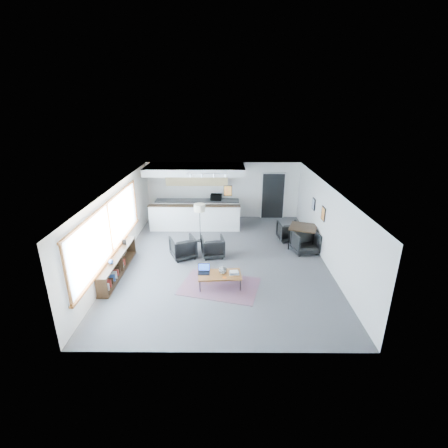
{
  "coord_description": "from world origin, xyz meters",
  "views": [
    {
      "loc": [
        0.13,
        -10.15,
        5.13
      ],
      "look_at": [
        0.06,
        0.4,
        1.17
      ],
      "focal_mm": 26.0,
      "sensor_mm": 36.0,
      "label": 1
    }
  ],
  "objects_px": {
    "armchair_left": "(183,246)",
    "dining_chair_far": "(288,232)",
    "floor_lamp": "(200,209)",
    "book_stack": "(234,273)",
    "microwave": "(216,196)",
    "ceramic_pot": "(223,270)",
    "dining_chair_near": "(305,243)",
    "armchair_right": "(213,246)",
    "laptop": "(204,270)",
    "coffee_table": "(220,275)",
    "dining_table": "(303,228)"
  },
  "relations": [
    {
      "from": "laptop",
      "to": "armchair_right",
      "type": "distance_m",
      "value": 1.93
    },
    {
      "from": "ceramic_pot",
      "to": "book_stack",
      "type": "distance_m",
      "value": 0.34
    },
    {
      "from": "armchair_left",
      "to": "dining_table",
      "type": "distance_m",
      "value": 4.48
    },
    {
      "from": "dining_table",
      "to": "dining_chair_far",
      "type": "relative_size",
      "value": 1.81
    },
    {
      "from": "book_stack",
      "to": "armchair_left",
      "type": "relative_size",
      "value": 0.36
    },
    {
      "from": "dining_chair_near",
      "to": "ceramic_pot",
      "type": "bearing_deg",
      "value": -152.29
    },
    {
      "from": "ceramic_pot",
      "to": "book_stack",
      "type": "xyz_separation_m",
      "value": [
        0.33,
        -0.02,
        -0.07
      ]
    },
    {
      "from": "coffee_table",
      "to": "laptop",
      "type": "distance_m",
      "value": 0.49
    },
    {
      "from": "dining_chair_near",
      "to": "microwave",
      "type": "relative_size",
      "value": 1.47
    },
    {
      "from": "ceramic_pot",
      "to": "dining_table",
      "type": "bearing_deg",
      "value": 43.5
    },
    {
      "from": "dining_table",
      "to": "book_stack",
      "type": "bearing_deg",
      "value": -132.85
    },
    {
      "from": "floor_lamp",
      "to": "dining_table",
      "type": "height_order",
      "value": "floor_lamp"
    },
    {
      "from": "armchair_left",
      "to": "dining_table",
      "type": "xyz_separation_m",
      "value": [
        4.38,
        0.93,
        0.33
      ]
    },
    {
      "from": "floor_lamp",
      "to": "dining_chair_far",
      "type": "distance_m",
      "value": 3.62
    },
    {
      "from": "dining_chair_far",
      "to": "microwave",
      "type": "relative_size",
      "value": 1.36
    },
    {
      "from": "microwave",
      "to": "dining_chair_far",
      "type": "bearing_deg",
      "value": -34.78
    },
    {
      "from": "ceramic_pot",
      "to": "armchair_right",
      "type": "height_order",
      "value": "armchair_right"
    },
    {
      "from": "floor_lamp",
      "to": "dining_chair_near",
      "type": "distance_m",
      "value": 4.12
    },
    {
      "from": "armchair_right",
      "to": "floor_lamp",
      "type": "height_order",
      "value": "floor_lamp"
    },
    {
      "from": "laptop",
      "to": "armchair_left",
      "type": "relative_size",
      "value": 0.42
    },
    {
      "from": "dining_chair_far",
      "to": "coffee_table",
      "type": "bearing_deg",
      "value": 46.39
    },
    {
      "from": "coffee_table",
      "to": "dining_table",
      "type": "height_order",
      "value": "dining_table"
    },
    {
      "from": "armchair_left",
      "to": "dining_chair_far",
      "type": "xyz_separation_m",
      "value": [
        3.97,
        1.58,
        -0.07
      ]
    },
    {
      "from": "floor_lamp",
      "to": "dining_chair_near",
      "type": "height_order",
      "value": "floor_lamp"
    },
    {
      "from": "laptop",
      "to": "dining_table",
      "type": "xyz_separation_m",
      "value": [
        3.52,
        2.74,
        0.26
      ]
    },
    {
      "from": "book_stack",
      "to": "microwave",
      "type": "distance_m",
      "value": 5.98
    },
    {
      "from": "book_stack",
      "to": "armchair_left",
      "type": "distance_m",
      "value": 2.59
    },
    {
      "from": "armchair_left",
      "to": "floor_lamp",
      "type": "height_order",
      "value": "floor_lamp"
    },
    {
      "from": "dining_table",
      "to": "dining_chair_far",
      "type": "bearing_deg",
      "value": 121.67
    },
    {
      "from": "armchair_left",
      "to": "dining_chair_near",
      "type": "relative_size",
      "value": 1.12
    },
    {
      "from": "dining_table",
      "to": "microwave",
      "type": "xyz_separation_m",
      "value": [
        -3.33,
        3.07,
        0.36
      ]
    },
    {
      "from": "floor_lamp",
      "to": "microwave",
      "type": "distance_m",
      "value": 2.63
    },
    {
      "from": "armchair_right",
      "to": "dining_chair_near",
      "type": "relative_size",
      "value": 1.07
    },
    {
      "from": "book_stack",
      "to": "dining_chair_far",
      "type": "height_order",
      "value": "dining_chair_far"
    },
    {
      "from": "book_stack",
      "to": "floor_lamp",
      "type": "bearing_deg",
      "value": 110.51
    },
    {
      "from": "armchair_right",
      "to": "floor_lamp",
      "type": "relative_size",
      "value": 0.51
    },
    {
      "from": "armchair_left",
      "to": "microwave",
      "type": "distance_m",
      "value": 4.18
    },
    {
      "from": "book_stack",
      "to": "armchair_right",
      "type": "distance_m",
      "value": 2.13
    },
    {
      "from": "armchair_left",
      "to": "ceramic_pot",
      "type": "bearing_deg",
      "value": 103.1
    },
    {
      "from": "book_stack",
      "to": "floor_lamp",
      "type": "xyz_separation_m",
      "value": [
        -1.25,
        3.34,
        0.87
      ]
    },
    {
      "from": "coffee_table",
      "to": "microwave",
      "type": "bearing_deg",
      "value": 88.4
    },
    {
      "from": "dining_chair_far",
      "to": "book_stack",
      "type": "bearing_deg",
      "value": 50.94
    },
    {
      "from": "ceramic_pot",
      "to": "dining_chair_near",
      "type": "height_order",
      "value": "dining_chair_near"
    },
    {
      "from": "dining_chair_far",
      "to": "ceramic_pot",
      "type": "bearing_deg",
      "value": 47.03
    },
    {
      "from": "dining_chair_far",
      "to": "microwave",
      "type": "height_order",
      "value": "microwave"
    },
    {
      "from": "floor_lamp",
      "to": "armchair_left",
      "type": "bearing_deg",
      "value": -109.05
    },
    {
      "from": "coffee_table",
      "to": "ceramic_pot",
      "type": "distance_m",
      "value": 0.18
    },
    {
      "from": "armchair_right",
      "to": "dining_chair_near",
      "type": "xyz_separation_m",
      "value": [
        3.34,
        0.34,
        -0.02
      ]
    },
    {
      "from": "ceramic_pot",
      "to": "floor_lamp",
      "type": "bearing_deg",
      "value": 105.41
    },
    {
      "from": "microwave",
      "to": "dining_table",
      "type": "bearing_deg",
      "value": -37.92
    }
  ]
}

